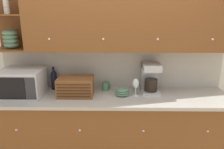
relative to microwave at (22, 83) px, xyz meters
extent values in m
plane|color=tan|center=(1.09, 0.32, -1.11)|extent=(24.00, 24.00, 0.00)
cube|color=white|center=(1.09, 0.35, 0.19)|extent=(5.28, 0.06, 2.60)
cube|color=brown|center=(1.09, 0.00, -0.66)|extent=(2.88, 0.63, 0.91)
cube|color=#B7B2A8|center=(1.09, -0.01, -0.18)|extent=(2.90, 0.66, 0.04)
sphere|color=white|center=(0.01, -0.32, -0.46)|extent=(0.03, 0.03, 0.03)
sphere|color=white|center=(0.73, -0.32, -0.46)|extent=(0.03, 0.03, 0.03)
sphere|color=white|center=(1.45, -0.32, -0.46)|extent=(0.03, 0.03, 0.03)
sphere|color=white|center=(2.17, -0.32, -0.46)|extent=(0.03, 0.03, 0.03)
cube|color=#B7B2A8|center=(1.09, 0.31, 0.11)|extent=(2.88, 0.01, 0.54)
cube|color=brown|center=(1.30, 0.15, 0.81)|extent=(2.46, 0.33, 0.87)
cube|color=brown|center=(-0.14, 0.31, 0.81)|extent=(0.42, 0.02, 0.87)
cube|color=brown|center=(-0.14, 0.15, 0.38)|extent=(0.42, 0.33, 0.02)
cube|color=brown|center=(-0.14, 0.15, 0.79)|extent=(0.42, 0.33, 0.02)
sphere|color=white|center=(0.38, -0.02, 0.53)|extent=(0.03, 0.03, 0.03)
sphere|color=white|center=(0.99, -0.02, 0.53)|extent=(0.03, 0.03, 0.03)
sphere|color=white|center=(1.61, -0.02, 0.53)|extent=(0.03, 0.03, 0.03)
sphere|color=white|center=(2.22, -0.02, 0.53)|extent=(0.03, 0.03, 0.03)
ellipsoid|color=slate|center=(-0.14, 0.15, 0.44)|extent=(0.18, 0.18, 0.08)
ellipsoid|color=slate|center=(-0.14, 0.15, 0.48)|extent=(0.18, 0.18, 0.08)
ellipsoid|color=slate|center=(-0.14, 0.15, 0.53)|extent=(0.18, 0.18, 0.08)
ellipsoid|color=slate|center=(-0.14, 0.15, 0.58)|extent=(0.18, 0.18, 0.08)
cylinder|color=silver|center=(-0.14, 0.15, 0.84)|extent=(0.07, 0.07, 0.08)
cylinder|color=silver|center=(-0.14, 0.15, 0.92)|extent=(0.07, 0.07, 0.08)
cube|color=silver|center=(0.00, 0.00, 0.00)|extent=(0.50, 0.41, 0.32)
cube|color=black|center=(-0.06, -0.21, 0.00)|extent=(0.35, 0.01, 0.26)
cube|color=#2D2D33|center=(0.18, -0.21, 0.00)|extent=(0.11, 0.01, 0.26)
cylinder|color=black|center=(0.33, 0.23, -0.06)|extent=(0.08, 0.08, 0.21)
sphere|color=black|center=(0.33, 0.23, 0.04)|extent=(0.08, 0.08, 0.08)
cylinder|color=black|center=(0.33, 0.23, 0.10)|extent=(0.03, 0.03, 0.07)
cube|color=brown|center=(0.65, 0.01, -0.05)|extent=(0.43, 0.28, 0.23)
cube|color=#432713|center=(0.65, -0.14, -0.12)|extent=(0.39, 0.01, 0.02)
cube|color=#432713|center=(0.65, -0.14, -0.08)|extent=(0.39, 0.01, 0.02)
cube|color=#432713|center=(0.65, -0.14, -0.05)|extent=(0.39, 0.01, 0.02)
cube|color=#432713|center=(0.65, -0.14, -0.01)|extent=(0.39, 0.01, 0.02)
cube|color=#432713|center=(0.65, -0.14, 0.03)|extent=(0.39, 0.01, 0.02)
cylinder|color=#4C845B|center=(1.01, 0.20, -0.11)|extent=(0.09, 0.09, 0.10)
torus|color=#4C845B|center=(1.06, 0.20, -0.11)|extent=(0.01, 0.07, 0.07)
ellipsoid|color=slate|center=(1.22, 0.01, -0.14)|extent=(0.17, 0.17, 0.04)
ellipsoid|color=slate|center=(1.22, 0.01, -0.12)|extent=(0.16, 0.16, 0.04)
ellipsoid|color=slate|center=(1.22, 0.01, -0.09)|extent=(0.15, 0.15, 0.04)
cylinder|color=silver|center=(1.38, 0.01, -0.16)|extent=(0.08, 0.08, 0.01)
cylinder|color=silver|center=(1.38, 0.01, -0.11)|extent=(0.01, 0.01, 0.09)
ellipsoid|color=silver|center=(1.38, 0.01, -0.01)|extent=(0.08, 0.08, 0.12)
cube|color=#B7B7BC|center=(1.58, 0.12, -0.15)|extent=(0.22, 0.28, 0.03)
cylinder|color=black|center=(1.58, 0.10, -0.06)|extent=(0.16, 0.16, 0.15)
cube|color=#B7B7BC|center=(1.58, 0.23, 0.03)|extent=(0.22, 0.06, 0.38)
cube|color=#B7B7BC|center=(1.58, 0.12, 0.17)|extent=(0.22, 0.28, 0.08)
camera|label=1|loc=(1.12, -2.49, 0.85)|focal=35.00mm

